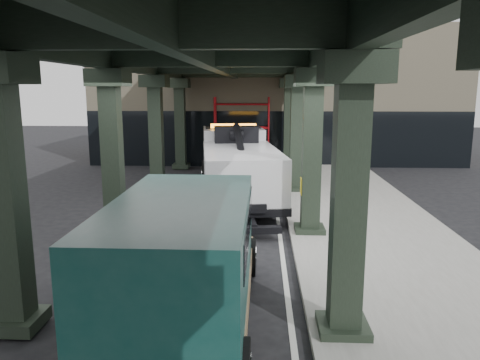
# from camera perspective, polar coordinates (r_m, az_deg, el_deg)

# --- Properties ---
(ground) EXTENTS (90.00, 90.00, 0.00)m
(ground) POSITION_cam_1_polar(r_m,az_deg,el_deg) (12.68, -2.57, -9.38)
(ground) COLOR black
(ground) RESTS_ON ground
(sidewalk) EXTENTS (5.00, 40.00, 0.15)m
(sidewalk) POSITION_cam_1_polar(r_m,az_deg,el_deg) (14.89, 15.78, -6.37)
(sidewalk) COLOR gray
(sidewalk) RESTS_ON ground
(lane_stripe) EXTENTS (0.12, 38.00, 0.01)m
(lane_stripe) POSITION_cam_1_polar(r_m,az_deg,el_deg) (14.54, 4.88, -6.70)
(lane_stripe) COLOR silver
(lane_stripe) RESTS_ON ground
(viaduct) EXTENTS (7.40, 32.00, 6.40)m
(viaduct) POSITION_cam_1_polar(r_m,az_deg,el_deg) (13.96, -3.70, 15.27)
(viaduct) COLOR black
(viaduct) RESTS_ON ground
(building) EXTENTS (22.00, 10.00, 8.00)m
(building) POSITION_cam_1_polar(r_m,az_deg,el_deg) (31.85, 4.30, 10.21)
(building) COLOR #C6B793
(building) RESTS_ON ground
(scaffolding) EXTENTS (3.08, 0.88, 4.00)m
(scaffolding) POSITION_cam_1_polar(r_m,az_deg,el_deg) (26.61, 0.24, 6.01)
(scaffolding) COLOR #AA0D14
(scaffolding) RESTS_ON ground
(tow_truck) EXTENTS (3.75, 9.62, 3.08)m
(tow_truck) POSITION_cam_1_polar(r_m,az_deg,el_deg) (18.92, -0.37, 2.13)
(tow_truck) COLOR black
(tow_truck) RESTS_ON ground
(towed_van) EXTENTS (2.57, 6.31, 2.55)m
(towed_van) POSITION_cam_1_polar(r_m,az_deg,el_deg) (8.72, -6.70, -9.50)
(towed_van) COLOR #113C38
(towed_van) RESTS_ON ground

